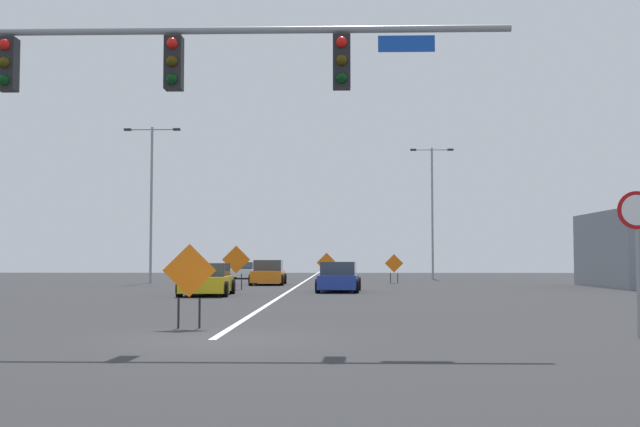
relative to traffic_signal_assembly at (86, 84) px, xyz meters
name	(u,v)px	position (x,y,z in m)	size (l,w,h in m)	color
ground	(212,340)	(2.51, 0.02, -4.97)	(137.33, 137.33, 0.00)	#2D2D30
road_centre_stripe	(305,281)	(2.51, 38.16, -4.97)	(0.16, 76.29, 0.01)	white
traffic_signal_assembly	(86,84)	(0.00, 0.00, 0.00)	(13.23, 0.44, 6.49)	gray
stop_sign	(637,234)	(10.85, 0.66, -2.94)	(0.76, 0.07, 2.89)	gray
street_lamp_near_left	(432,203)	(11.86, 43.72, 0.74)	(3.24, 0.24, 9.91)	gray
street_lamp_mid_right	(151,192)	(-6.98, 33.60, 0.74)	(3.57, 0.24, 9.85)	gray
construction_sign_right_shoulder	(394,265)	(8.30, 34.03, -3.83)	(1.15, 0.17, 1.82)	orange
construction_sign_median_far	(327,265)	(4.17, 28.21, -3.78)	(1.11, 0.05, 1.87)	orange
construction_sign_left_lane	(189,275)	(1.58, 2.46, -3.79)	(1.18, 0.23, 1.89)	orange
construction_sign_left_shoulder	(236,262)	(-0.30, 24.07, -3.58)	(1.41, 0.17, 2.20)	orange
car_white_mid	(244,271)	(-2.52, 44.84, -4.37)	(2.18, 4.19, 1.27)	white
car_blue_near	(339,278)	(4.87, 21.51, -4.31)	(2.14, 4.29, 1.40)	#1E389E
car_yellow_far	(207,280)	(-0.67, 17.84, -4.33)	(2.20, 4.16, 1.36)	gold
car_orange_distant	(268,273)	(0.66, 31.16, -4.31)	(2.07, 4.30, 1.46)	orange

